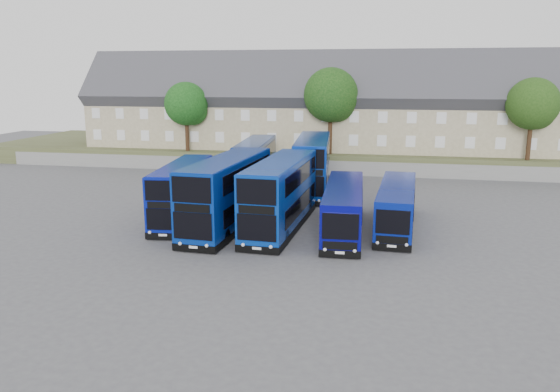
% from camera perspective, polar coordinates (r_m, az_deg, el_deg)
% --- Properties ---
extents(ground, '(120.00, 120.00, 0.00)m').
position_cam_1_polar(ground, '(35.55, -2.25, -4.43)').
color(ground, '#4D4D52').
rests_on(ground, ground).
extents(retaining_wall, '(70.00, 0.40, 1.50)m').
position_cam_1_polar(retaining_wall, '(58.43, 3.08, 3.04)').
color(retaining_wall, slate).
rests_on(retaining_wall, ground).
extents(earth_bank, '(80.00, 20.00, 2.00)m').
position_cam_1_polar(earth_bank, '(68.20, 4.23, 4.61)').
color(earth_bank, '#494E2C').
rests_on(earth_bank, ground).
extents(terrace_row, '(54.00, 10.40, 11.20)m').
position_cam_1_polar(terrace_row, '(63.69, 3.89, 9.11)').
color(terrace_row, tan).
rests_on(terrace_row, earth_bank).
extents(dd_front_left, '(3.41, 10.46, 4.08)m').
position_cam_1_polar(dd_front_left, '(39.95, -10.14, 0.26)').
color(dd_front_left, '#081798').
rests_on(dd_front_left, ground).
extents(dd_front_mid, '(3.56, 12.21, 4.79)m').
position_cam_1_polar(dd_front_mid, '(37.68, -5.51, 0.21)').
color(dd_front_mid, navy).
rests_on(dd_front_mid, ground).
extents(dd_front_right, '(3.34, 11.97, 4.71)m').
position_cam_1_polar(dd_front_right, '(37.22, 0.07, 0.04)').
color(dd_front_right, '#08349E').
rests_on(dd_front_right, ground).
extents(dd_rear_left, '(3.19, 11.00, 4.32)m').
position_cam_1_polar(dd_rear_left, '(51.60, -2.59, 3.33)').
color(dd_rear_left, navy).
rests_on(dd_rear_left, ground).
extents(dd_rear_right, '(3.76, 12.37, 4.85)m').
position_cam_1_polar(dd_rear_right, '(49.25, 3.42, 3.19)').
color(dd_rear_right, navy).
rests_on(dd_rear_right, ground).
extents(coach_east_a, '(2.90, 11.64, 3.16)m').
position_cam_1_polar(coach_east_a, '(36.82, 6.67, -1.41)').
color(coach_east_a, '#06077B').
rests_on(coach_east_a, ground).
extents(coach_east_b, '(2.97, 11.19, 3.03)m').
position_cam_1_polar(coach_east_b, '(38.29, 12.07, -1.16)').
color(coach_east_b, navy).
rests_on(coach_east_b, ground).
extents(tree_west, '(4.80, 4.80, 7.65)m').
position_cam_1_polar(tree_west, '(62.18, -9.63, 9.31)').
color(tree_west, '#382314').
rests_on(tree_west, earth_bank).
extents(tree_mid, '(5.76, 5.76, 9.18)m').
position_cam_1_polar(tree_mid, '(59.02, 5.48, 10.25)').
color(tree_mid, '#382314').
rests_on(tree_mid, earth_bank).
extents(tree_east, '(5.12, 5.12, 8.16)m').
position_cam_1_polar(tree_east, '(60.02, 25.00, 8.54)').
color(tree_east, '#382314').
rests_on(tree_east, earth_bank).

